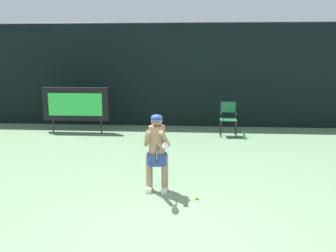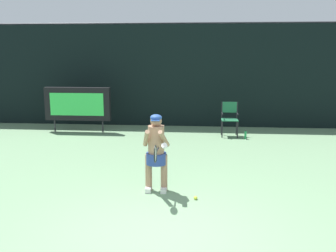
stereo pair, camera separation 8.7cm
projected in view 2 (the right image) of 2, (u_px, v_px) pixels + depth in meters
The scene contains 8 objects.
ground at pixel (161, 246), 5.27m from camera, with size 18.00×22.00×0.03m.
backdrop_screen at pixel (186, 76), 13.41m from camera, with size 18.00×0.12×3.66m.
scoreboard at pixel (78, 104), 12.53m from camera, with size 2.20×0.21×1.50m.
umpire_chair at pixel (230, 117), 11.99m from camera, with size 0.52×0.44×1.08m.
water_bottle at pixel (245, 135), 11.66m from camera, with size 0.07×0.07×0.27m.
tennis_player at pixel (156, 150), 7.19m from camera, with size 0.52×0.59×1.51m.
tennis_racket at pixel (156, 154), 6.58m from camera, with size 0.03×0.60×0.31m.
tennis_ball_spare at pixel (196, 198), 6.91m from camera, with size 0.07×0.07×0.07m.
Camera 2 is at (0.52, -5.00, 2.67)m, focal length 40.35 mm.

